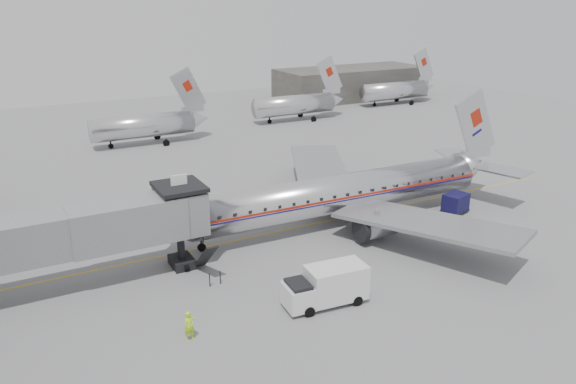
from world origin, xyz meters
The scene contains 11 objects.
ground centered at (0.00, 0.00, 0.00)m, with size 160.00×160.00×0.00m, color slate.
hangar centered at (45.00, 60.00, 3.00)m, with size 30.00×12.00×6.00m, color #393734.
apron_line centered at (3.00, 6.00, 0.01)m, with size 0.15×60.00×0.01m, color gold.
jet_bridge centered at (-16.66, 3.67, 4.18)m, with size 21.00×6.20×7.10m.
distant_aircraft_near centered at (-1.79, 42.00, 2.73)m, with size 16.39×3.20×10.26m.
distant_aircraft_mid centered at (24.21, 46.00, 2.73)m, with size 16.39×3.20×10.26m.
distant_aircraft_far centered at (48.21, 50.00, 2.73)m, with size 16.39×3.20×10.26m.
airliner centered at (6.70, 5.08, 2.79)m, with size 35.12×32.54×11.11m.
service_van centered at (-2.69, -6.34, 1.38)m, with size 5.76×2.64×2.63m.
baggage_cart_navy centered at (16.96, 2.00, 1.00)m, with size 2.78×2.38×1.88m.
ramp_worker centered at (-12.00, -6.00, 0.95)m, with size 0.69×0.45×1.89m, color #B3F11C.
Camera 1 is at (-20.57, -33.98, 19.30)m, focal length 35.00 mm.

